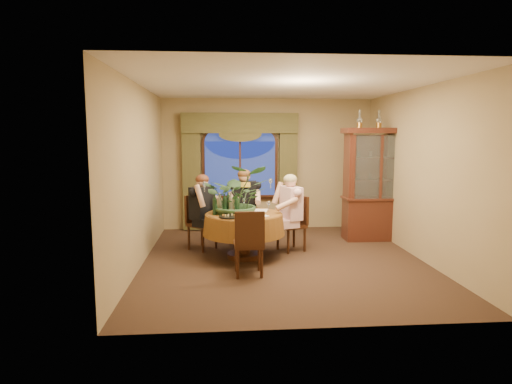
{
  "coord_description": "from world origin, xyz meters",
  "views": [
    {
      "loc": [
        -0.96,
        -6.71,
        2.01
      ],
      "look_at": [
        -0.43,
        0.21,
        1.1
      ],
      "focal_mm": 30.0,
      "sensor_mm": 36.0,
      "label": 1
    }
  ],
  "objects": [
    {
      "name": "drapery_left",
      "position": [
        -1.63,
        2.38,
        1.18
      ],
      "size": [
        0.38,
        0.14,
        2.32
      ],
      "primitive_type": "cube",
      "color": "#413E1D",
      "rests_on": "floor"
    },
    {
      "name": "wine_glass_person_pink",
      "position": [
        -0.2,
        0.35,
        0.84
      ],
      "size": [
        0.07,
        0.07,
        0.18
      ],
      "primitive_type": null,
      "color": "silver",
      "rests_on": "dining_table"
    },
    {
      "name": "arched_transom",
      "position": [
        -0.6,
        2.43,
        2.08
      ],
      "size": [
        1.6,
        0.06,
        0.44
      ],
      "primitive_type": null,
      "color": "navy",
      "rests_on": "wall_back"
    },
    {
      "name": "centerpiece_plant",
      "position": [
        -0.73,
        0.29,
        1.42
      ],
      "size": [
        1.09,
        1.21,
        0.94
      ],
      "primitive_type": "imported",
      "color": "#305230",
      "rests_on": "dining_table"
    },
    {
      "name": "china_cabinet",
      "position": [
        1.99,
        1.29,
        1.08
      ],
      "size": [
        1.34,
        0.53,
        2.16
      ],
      "primitive_type": "cube",
      "color": "#3A150D",
      "rests_on": "floor"
    },
    {
      "name": "wine_bottle_3",
      "position": [
        -0.84,
        0.28,
        0.92
      ],
      "size": [
        0.07,
        0.07,
        0.33
      ],
      "primitive_type": "cylinder",
      "color": "tan",
      "rests_on": "dining_table"
    },
    {
      "name": "stoneware_vase",
      "position": [
        -0.76,
        0.3,
        0.88
      ],
      "size": [
        0.14,
        0.14,
        0.26
      ],
      "primitive_type": null,
      "color": "#998563",
      "rests_on": "dining_table"
    },
    {
      "name": "wine_glass_person_scarf",
      "position": [
        -0.6,
        0.66,
        0.84
      ],
      "size": [
        0.07,
        0.07,
        0.18
      ],
      "primitive_type": null,
      "color": "silver",
      "rests_on": "dining_table"
    },
    {
      "name": "chair_right",
      "position": [
        0.22,
        0.59,
        0.48
      ],
      "size": [
        0.55,
        0.55,
        0.96
      ],
      "primitive_type": "cube",
      "rotation": [
        0.0,
        0.0,
        -4.29
      ],
      "color": "black",
      "rests_on": "floor"
    },
    {
      "name": "olive_bowl",
      "position": [
        -0.55,
        0.16,
        0.77
      ],
      "size": [
        0.15,
        0.15,
        0.05
      ],
      "primitive_type": "imported",
      "color": "#475A30",
      "rests_on": "dining_table"
    },
    {
      "name": "person_scarf",
      "position": [
        -0.58,
        1.05,
        0.71
      ],
      "size": [
        0.53,
        0.49,
        1.42
      ],
      "primitive_type": null,
      "rotation": [
        0.0,
        0.0,
        -3.2
      ],
      "color": "black",
      "rests_on": "floor"
    },
    {
      "name": "swag_valance",
      "position": [
        -0.6,
        2.35,
        2.28
      ],
      "size": [
        2.45,
        0.16,
        0.42
      ],
      "primitive_type": null,
      "color": "#413E1D",
      "rests_on": "wall_back"
    },
    {
      "name": "wine_bottle_1",
      "position": [
        -0.95,
        0.2,
        0.92
      ],
      "size": [
        0.07,
        0.07,
        0.33
      ],
      "primitive_type": "cylinder",
      "color": "black",
      "rests_on": "dining_table"
    },
    {
      "name": "wine_bottle_5",
      "position": [
        -0.75,
        0.14,
        0.92
      ],
      "size": [
        0.07,
        0.07,
        0.33
      ],
      "primitive_type": "cylinder",
      "color": "black",
      "rests_on": "dining_table"
    },
    {
      "name": "person_pink",
      "position": [
        0.2,
        0.49,
        0.68
      ],
      "size": [
        0.58,
        0.61,
        1.37
      ],
      "primitive_type": null,
      "rotation": [
        0.0,
        0.0,
        -4.38
      ],
      "color": "beige",
      "rests_on": "floor"
    },
    {
      "name": "oil_lamp_left",
      "position": [
        1.62,
        1.29,
        2.33
      ],
      "size": [
        0.11,
        0.11,
        0.34
      ],
      "primitive_type": null,
      "color": "#A5722D",
      "rests_on": "china_cabinet"
    },
    {
      "name": "tasting_paper_0",
      "position": [
        -0.39,
        -0.02,
        0.75
      ],
      "size": [
        0.32,
        0.36,
        0.0
      ],
      "primitive_type": "cube",
      "rotation": [
        0.0,
        0.0,
        0.46
      ],
      "color": "white",
      "rests_on": "dining_table"
    },
    {
      "name": "floor",
      "position": [
        0.0,
        0.0,
        0.0
      ],
      "size": [
        5.0,
        5.0,
        0.0
      ],
      "primitive_type": "plane",
      "color": "black",
      "rests_on": "ground"
    },
    {
      "name": "wall_right",
      "position": [
        2.25,
        0.0,
        1.4
      ],
      "size": [
        0.0,
        5.0,
        5.0
      ],
      "primitive_type": "plane",
      "rotation": [
        1.57,
        0.0,
        -1.57
      ],
      "color": "#927B51",
      "rests_on": "ground"
    },
    {
      "name": "oil_lamp_center",
      "position": [
        1.99,
        1.29,
        2.33
      ],
      "size": [
        0.11,
        0.11,
        0.34
      ],
      "primitive_type": null,
      "color": "#A5722D",
      "rests_on": "china_cabinet"
    },
    {
      "name": "cheese_platter",
      "position": [
        -0.84,
        -0.14,
        0.76
      ],
      "size": [
        0.4,
        0.4,
        0.02
      ],
      "primitive_type": "cylinder",
      "color": "black",
      "rests_on": "dining_table"
    },
    {
      "name": "oil_lamp_right",
      "position": [
        2.37,
        1.29,
        2.33
      ],
      "size": [
        0.11,
        0.11,
        0.34
      ],
      "primitive_type": null,
      "color": "#A5722D",
      "rests_on": "china_cabinet"
    },
    {
      "name": "tasting_paper_2",
      "position": [
        -0.7,
        -0.09,
        0.75
      ],
      "size": [
        0.24,
        0.32,
        0.0
      ],
      "primitive_type": "cube",
      "rotation": [
        0.0,
        0.0,
        -0.12
      ],
      "color": "white",
      "rests_on": "dining_table"
    },
    {
      "name": "chair_back_right",
      "position": [
        -0.59,
        1.06,
        0.48
      ],
      "size": [
        0.44,
        0.44,
        0.96
      ],
      "primitive_type": "cube",
      "rotation": [
        0.0,
        0.0,
        -3.18
      ],
      "color": "black",
      "rests_on": "floor"
    },
    {
      "name": "chair_front_left",
      "position": [
        -0.61,
        -0.69,
        0.48
      ],
      "size": [
        0.43,
        0.43,
        0.96
      ],
      "primitive_type": "cube",
      "rotation": [
        0.0,
        0.0,
        0.03
      ],
      "color": "black",
      "rests_on": "floor"
    },
    {
      "name": "wall_back",
      "position": [
        0.0,
        2.5,
        1.4
      ],
      "size": [
        4.5,
        0.0,
        4.5
      ],
      "primitive_type": "plane",
      "rotation": [
        1.57,
        0.0,
        0.0
      ],
      "color": "#927B51",
      "rests_on": "ground"
    },
    {
      "name": "drapery_right",
      "position": [
        0.43,
        2.38,
        1.18
      ],
      "size": [
        0.38,
        0.14,
        2.32
      ],
      "primitive_type": "cube",
      "color": "#413E1D",
      "rests_on": "floor"
    },
    {
      "name": "wine_bottle_0",
      "position": [
        -0.88,
        0.35,
        0.92
      ],
      "size": [
        0.07,
        0.07,
        0.33
      ],
      "primitive_type": "cylinder",
      "color": "black",
      "rests_on": "dining_table"
    },
    {
      "name": "window",
      "position": [
        -0.6,
        2.43,
        1.3
      ],
      "size": [
        1.62,
        0.1,
        1.32
      ],
      "primitive_type": null,
      "color": "navy",
      "rests_on": "wall_back"
    },
    {
      "name": "ceiling",
      "position": [
        0.0,
        0.0,
        2.8
      ],
      "size": [
        5.0,
        5.0,
        0.0
      ],
      "primitive_type": "plane",
      "rotation": [
        3.14,
        0.0,
        0.0
      ],
      "color": "white",
      "rests_on": "wall_back"
    },
    {
      "name": "wine_bottle_4",
      "position": [
        -1.1,
        0.11,
        0.92
      ],
      "size": [
        0.07,
        0.07,
        0.33
      ],
      "primitive_type": "cylinder",
      "color": "black",
      "rests_on": "dining_table"
    },
    {
      "name": "chair_back",
      "position": [
        -1.34,
        0.81,
        0.48
      ],
      "size": [
        0.59,
        0.59,
        0.96
      ],
      "primitive_type": "cube",
      "rotation": [
        0.0,
        0.0,
        -2.27
      ],
      "color": "black",
      "rests_on": "floor"
    },
    {
      "name": "wine_bottle_2",
      "position": [
        -1.03,
        0.32,
        0.92
      ],
      "size": [
        0.07,
        0.07,
        0.33
      ],
      "primitive_type": "cylinder",
      "color": "tan",
      "rests_on": "dining_table"
    },
    {
      "name": "wine_glass_person_back",
      "position": [
        -1.0,
        0.46,
        0.84
      ],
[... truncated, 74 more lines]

